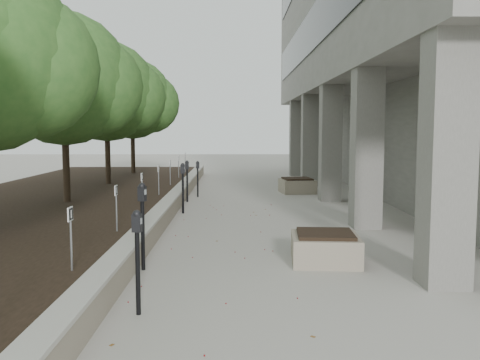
{
  "coord_description": "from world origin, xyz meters",
  "views": [
    {
      "loc": [
        0.08,
        -7.15,
        2.5
      ],
      "look_at": [
        0.22,
        6.54,
        1.16
      ],
      "focal_mm": 39.2,
      "sensor_mm": 36.0,
      "label": 1
    }
  ],
  "objects": [
    {
      "name": "planter_back",
      "position": [
        2.54,
        13.26,
        0.29
      ],
      "size": [
        1.42,
        1.42,
        0.59
      ],
      "primitive_type": null,
      "rotation": [
        0.0,
        0.0,
        0.13
      ],
      "color": "gray",
      "rests_on": "ground"
    },
    {
      "name": "parking_sign_6",
      "position": [
        -2.35,
        12.5,
        0.88
      ],
      "size": [
        0.04,
        0.22,
        0.96
      ],
      "primitive_type": null,
      "color": "black",
      "rests_on": "planting_bed"
    },
    {
      "name": "parking_sign_3",
      "position": [
        -2.35,
        3.5,
        0.88
      ],
      "size": [
        0.04,
        0.22,
        0.96
      ],
      "primitive_type": null,
      "color": "black",
      "rests_on": "planting_bed"
    },
    {
      "name": "parking_sign_7",
      "position": [
        -2.35,
        15.5,
        0.88
      ],
      "size": [
        0.04,
        0.22,
        0.96
      ],
      "primitive_type": null,
      "color": "black",
      "rests_on": "planting_bed"
    },
    {
      "name": "crabapple_tree_5",
      "position": [
        -4.8,
        18.0,
        3.12
      ],
      "size": [
        4.6,
        4.0,
        5.44
      ],
      "primitive_type": null,
      "color": "#2F5F24",
      "rests_on": "planting_bed"
    },
    {
      "name": "planting_bed",
      "position": [
        -5.5,
        9.0,
        0.2
      ],
      "size": [
        7.0,
        26.0,
        0.4
      ],
      "primitive_type": "cube",
      "color": "black",
      "rests_on": "ground"
    },
    {
      "name": "parking_meter_2",
      "position": [
        -1.55,
        1.98,
        0.78
      ],
      "size": [
        0.18,
        0.16,
        1.56
      ],
      "primitive_type": null,
      "rotation": [
        0.0,
        0.0,
        -0.38
      ],
      "color": "black",
      "rests_on": "ground"
    },
    {
      "name": "crabapple_tree_4",
      "position": [
        -4.8,
        13.0,
        3.12
      ],
      "size": [
        4.6,
        4.0,
        5.44
      ],
      "primitive_type": null,
      "color": "#2F5F24",
      "rests_on": "planting_bed"
    },
    {
      "name": "parking_sign_8",
      "position": [
        -2.35,
        18.5,
        0.88
      ],
      "size": [
        0.04,
        0.22,
        0.96
      ],
      "primitive_type": null,
      "color": "black",
      "rests_on": "planting_bed"
    },
    {
      "name": "crabapple_tree_3",
      "position": [
        -4.8,
        8.0,
        3.12
      ],
      "size": [
        4.6,
        4.0,
        5.44
      ],
      "primitive_type": null,
      "color": "#2F5F24",
      "rests_on": "planting_bed"
    },
    {
      "name": "retaining_wall",
      "position": [
        -1.82,
        9.0,
        0.25
      ],
      "size": [
        0.39,
        26.0,
        0.5
      ],
      "primitive_type": null,
      "color": "gray",
      "rests_on": "ground"
    },
    {
      "name": "parking_meter_3",
      "position": [
        -1.46,
        8.26,
        0.75
      ],
      "size": [
        0.15,
        0.11,
        1.5
      ],
      "primitive_type": null,
      "rotation": [
        0.0,
        0.0,
        -0.04
      ],
      "color": "black",
      "rests_on": "ground"
    },
    {
      "name": "parking_sign_4",
      "position": [
        -2.35,
        6.5,
        0.88
      ],
      "size": [
        0.04,
        0.22,
        0.96
      ],
      "primitive_type": null,
      "color": "black",
      "rests_on": "planting_bed"
    },
    {
      "name": "parking_sign_2",
      "position": [
        -2.35,
        0.5,
        0.88
      ],
      "size": [
        0.04,
        0.22,
        0.96
      ],
      "primitive_type": null,
      "color": "black",
      "rests_on": "planting_bed"
    },
    {
      "name": "ground",
      "position": [
        0.0,
        0.0,
        0.0
      ],
      "size": [
        90.0,
        90.0,
        0.0
      ],
      "primitive_type": "plane",
      "color": "#A8A49B",
      "rests_on": "ground"
    },
    {
      "name": "parking_meter_1",
      "position": [
        -1.22,
        -0.27,
        0.72
      ],
      "size": [
        0.16,
        0.12,
        1.43
      ],
      "primitive_type": null,
      "rotation": [
        0.0,
        0.0,
        -0.16
      ],
      "color": "black",
      "rests_on": "ground"
    },
    {
      "name": "parking_meter_5",
      "position": [
        -1.55,
        10.71,
        0.72
      ],
      "size": [
        0.15,
        0.12,
        1.43
      ],
      "primitive_type": null,
      "rotation": [
        0.0,
        0.0,
        -0.1
      ],
      "color": "black",
      "rests_on": "ground"
    },
    {
      "name": "parking_meter_4",
      "position": [
        -1.28,
        12.01,
        0.67
      ],
      "size": [
        0.16,
        0.13,
        1.33
      ],
      "primitive_type": null,
      "rotation": [
        0.0,
        0.0,
        0.35
      ],
      "color": "black",
      "rests_on": "ground"
    },
    {
      "name": "parking_sign_5",
      "position": [
        -2.35,
        9.5,
        0.88
      ],
      "size": [
        0.04,
        0.22,
        0.96
      ],
      "primitive_type": null,
      "color": "black",
      "rests_on": "planting_bed"
    },
    {
      "name": "planter_front",
      "position": [
        1.78,
        2.47,
        0.29
      ],
      "size": [
        1.32,
        1.32,
        0.58
      ],
      "primitive_type": null,
      "rotation": [
        0.0,
        0.0,
        -0.07
      ],
      "color": "gray",
      "rests_on": "ground"
    },
    {
      "name": "berry_scatter",
      "position": [
        -0.1,
        5.0,
        0.01
      ],
      "size": [
        3.3,
        14.1,
        0.02
      ],
      "primitive_type": null,
      "color": "maroon",
      "rests_on": "ground"
    }
  ]
}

